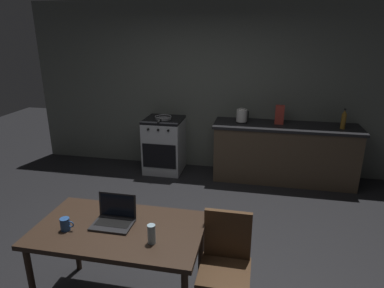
{
  "coord_description": "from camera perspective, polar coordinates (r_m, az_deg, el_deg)",
  "views": [
    {
      "loc": [
        0.9,
        -2.89,
        2.24
      ],
      "look_at": [
        0.11,
        0.96,
        0.91
      ],
      "focal_mm": 31.48,
      "sensor_mm": 36.0,
      "label": 1
    }
  ],
  "objects": [
    {
      "name": "kitchen_counter",
      "position": [
        5.37,
        15.28,
        -1.42
      ],
      "size": [
        2.16,
        0.64,
        0.89
      ],
      "color": "#4C3D2D",
      "rests_on": "ground_plane"
    },
    {
      "name": "coffee_mug",
      "position": [
        2.87,
        -20.66,
        -12.6
      ],
      "size": [
        0.11,
        0.07,
        0.1
      ],
      "color": "#264C8C",
      "rests_on": "dining_table"
    },
    {
      "name": "ground_plane",
      "position": [
        3.76,
        -4.84,
        -17.84
      ],
      "size": [
        12.0,
        12.0,
        0.0
      ],
      "primitive_type": "plane",
      "color": "black"
    },
    {
      "name": "electric_kettle",
      "position": [
        5.2,
        8.43,
        4.72
      ],
      "size": [
        0.19,
        0.17,
        0.22
      ],
      "color": "black",
      "rests_on": "kitchen_counter"
    },
    {
      "name": "drinking_glass",
      "position": [
        2.56,
        -6.87,
        -14.9
      ],
      "size": [
        0.06,
        0.06,
        0.15
      ],
      "color": "#99B7C6",
      "rests_on": "dining_table"
    },
    {
      "name": "dining_table",
      "position": [
        2.86,
        -12.19,
        -14.92
      ],
      "size": [
        1.34,
        0.77,
        0.75
      ],
      "color": "#332319",
      "rests_on": "ground_plane"
    },
    {
      "name": "bottle",
      "position": [
        5.28,
        24.31,
        3.82
      ],
      "size": [
        0.07,
        0.07,
        0.29
      ],
      "color": "#8C601E",
      "rests_on": "kitchen_counter"
    },
    {
      "name": "cereal_box",
      "position": [
        5.22,
        14.61,
        4.82
      ],
      "size": [
        0.13,
        0.05,
        0.29
      ],
      "color": "#B2382D",
      "rests_on": "kitchen_counter"
    },
    {
      "name": "laptop",
      "position": [
        2.85,
        -13.05,
        -12.15
      ],
      "size": [
        0.32,
        0.24,
        0.23
      ],
      "rotation": [
        0.0,
        0.0,
        -0.16
      ],
      "color": "#232326",
      "rests_on": "dining_table"
    },
    {
      "name": "chair",
      "position": [
        2.83,
        5.72,
        -18.91
      ],
      "size": [
        0.4,
        0.4,
        0.89
      ],
      "rotation": [
        0.0,
        0.0,
        0.36
      ],
      "color": "#4C331E",
      "rests_on": "ground_plane"
    },
    {
      "name": "back_wall",
      "position": [
        5.5,
        5.2,
        9.35
      ],
      "size": [
        6.4,
        0.1,
        2.69
      ],
      "primitive_type": "cube",
      "color": "#61665E",
      "rests_on": "ground_plane"
    },
    {
      "name": "frying_pan",
      "position": [
        5.4,
        -4.93,
        4.5
      ],
      "size": [
        0.27,
        0.44,
        0.05
      ],
      "color": "gray",
      "rests_on": "stove_oven"
    },
    {
      "name": "stove_oven",
      "position": [
        5.56,
        -4.71,
        -0.15
      ],
      "size": [
        0.6,
        0.62,
        0.89
      ],
      "color": "#B7BABF",
      "rests_on": "ground_plane"
    }
  ]
}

